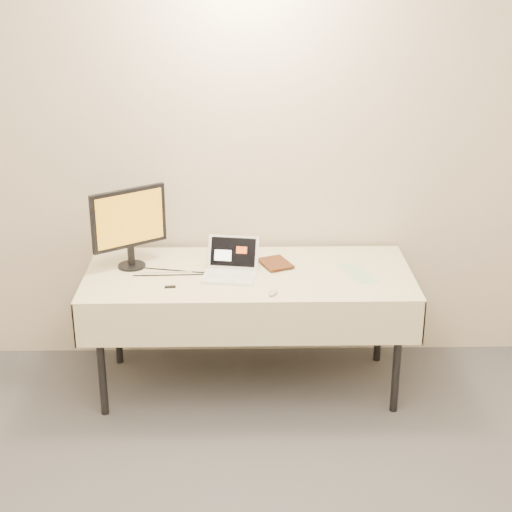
{
  "coord_description": "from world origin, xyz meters",
  "views": [
    {
      "loc": [
        -0.04,
        -2.07,
        2.47
      ],
      "look_at": [
        0.04,
        1.99,
        0.86
      ],
      "focal_mm": 55.0,
      "sensor_mm": 36.0,
      "label": 1
    }
  ],
  "objects_px": {
    "laptop": "(231,266)",
    "book": "(263,251)",
    "table": "(249,282)",
    "monitor": "(129,222)"
  },
  "relations": [
    {
      "from": "laptop",
      "to": "book",
      "type": "height_order",
      "value": "book"
    },
    {
      "from": "table",
      "to": "laptop",
      "type": "bearing_deg",
      "value": -166.59
    },
    {
      "from": "laptop",
      "to": "book",
      "type": "relative_size",
      "value": 1.62
    },
    {
      "from": "table",
      "to": "book",
      "type": "relative_size",
      "value": 9.03
    },
    {
      "from": "book",
      "to": "monitor",
      "type": "bearing_deg",
      "value": 155.83
    },
    {
      "from": "monitor",
      "to": "book",
      "type": "height_order",
      "value": "monitor"
    },
    {
      "from": "laptop",
      "to": "monitor",
      "type": "distance_m",
      "value": 0.63
    },
    {
      "from": "monitor",
      "to": "book",
      "type": "distance_m",
      "value": 0.78
    },
    {
      "from": "monitor",
      "to": "book",
      "type": "xyz_separation_m",
      "value": [
        0.76,
        -0.02,
        -0.17
      ]
    },
    {
      "from": "laptop",
      "to": "monitor",
      "type": "height_order",
      "value": "monitor"
    }
  ]
}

